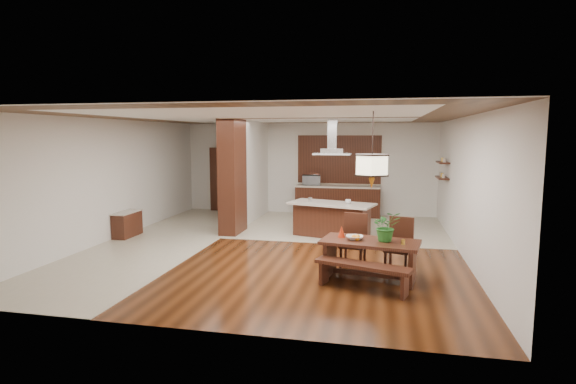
% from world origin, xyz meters
% --- Properties ---
extents(room_shell, '(9.00, 9.04, 2.92)m').
position_xyz_m(room_shell, '(0.00, 0.00, 2.06)').
color(room_shell, '#321709').
rests_on(room_shell, ground).
extents(tile_hallway, '(2.50, 9.00, 0.01)m').
position_xyz_m(tile_hallway, '(-2.75, 0.00, 0.01)').
color(tile_hallway, beige).
rests_on(tile_hallway, ground).
extents(tile_kitchen, '(5.50, 4.00, 0.01)m').
position_xyz_m(tile_kitchen, '(1.25, 2.50, 0.01)').
color(tile_kitchen, beige).
rests_on(tile_kitchen, ground).
extents(soffit_band, '(8.00, 9.00, 0.02)m').
position_xyz_m(soffit_band, '(0.00, 0.00, 2.88)').
color(soffit_band, '#37200D').
rests_on(soffit_band, room_shell).
extents(partition_pier, '(0.45, 1.00, 2.90)m').
position_xyz_m(partition_pier, '(-1.40, 1.20, 1.45)').
color(partition_pier, black).
rests_on(partition_pier, ground).
extents(partition_stub, '(0.18, 2.40, 2.90)m').
position_xyz_m(partition_stub, '(-1.40, 3.30, 1.45)').
color(partition_stub, silver).
rests_on(partition_stub, ground).
extents(hallway_console, '(0.37, 0.88, 0.63)m').
position_xyz_m(hallway_console, '(-3.81, 0.20, 0.32)').
color(hallway_console, black).
rests_on(hallway_console, ground).
extents(hallway_doorway, '(1.10, 0.20, 2.10)m').
position_xyz_m(hallway_doorway, '(-2.70, 4.40, 1.05)').
color(hallway_doorway, black).
rests_on(hallway_doorway, ground).
extents(rear_counter, '(2.60, 0.62, 0.95)m').
position_xyz_m(rear_counter, '(1.00, 4.20, 0.48)').
color(rear_counter, black).
rests_on(rear_counter, ground).
extents(kitchen_window, '(2.60, 0.08, 1.50)m').
position_xyz_m(kitchen_window, '(1.00, 4.46, 1.75)').
color(kitchen_window, olive).
rests_on(kitchen_window, room_shell).
extents(shelf_lower, '(0.26, 0.90, 0.04)m').
position_xyz_m(shelf_lower, '(3.87, 2.60, 1.40)').
color(shelf_lower, black).
rests_on(shelf_lower, room_shell).
extents(shelf_upper, '(0.26, 0.90, 0.04)m').
position_xyz_m(shelf_upper, '(3.87, 2.60, 1.80)').
color(shelf_upper, black).
rests_on(shelf_upper, room_shell).
extents(dining_table, '(1.77, 1.09, 0.69)m').
position_xyz_m(dining_table, '(2.16, -1.93, 0.51)').
color(dining_table, black).
rests_on(dining_table, ground).
extents(dining_bench, '(1.60, 0.82, 0.44)m').
position_xyz_m(dining_bench, '(2.06, -2.52, 0.22)').
color(dining_bench, black).
rests_on(dining_bench, ground).
extents(dining_chair_left, '(0.52, 0.52, 1.03)m').
position_xyz_m(dining_chair_left, '(1.84, -1.37, 0.52)').
color(dining_chair_left, black).
rests_on(dining_chair_left, ground).
extents(dining_chair_right, '(0.55, 0.55, 1.02)m').
position_xyz_m(dining_chair_right, '(2.65, -1.50, 0.51)').
color(dining_chair_right, black).
rests_on(dining_chair_right, ground).
extents(pendant_lantern, '(0.64, 0.64, 1.31)m').
position_xyz_m(pendant_lantern, '(2.16, -1.93, 2.25)').
color(pendant_lantern, '#FFF1C3').
rests_on(pendant_lantern, room_shell).
extents(foliage_plant, '(0.57, 0.53, 0.52)m').
position_xyz_m(foliage_plant, '(2.42, -1.92, 0.95)').
color(foliage_plant, '#246A23').
rests_on(foliage_plant, dining_table).
extents(fruit_bowl, '(0.32, 0.32, 0.07)m').
position_xyz_m(fruit_bowl, '(1.89, -1.92, 0.73)').
color(fruit_bowl, beige).
rests_on(fruit_bowl, dining_table).
extents(napkin_cone, '(0.17, 0.17, 0.20)m').
position_xyz_m(napkin_cone, '(1.65, -1.77, 0.79)').
color(napkin_cone, '#A7240B').
rests_on(napkin_cone, dining_table).
extents(gold_ornament, '(0.08, 0.08, 0.09)m').
position_xyz_m(gold_ornament, '(2.71, -2.10, 0.73)').
color(gold_ornament, gold).
rests_on(gold_ornament, dining_table).
extents(kitchen_island, '(2.23, 1.41, 0.85)m').
position_xyz_m(kitchen_island, '(1.14, 1.26, 0.44)').
color(kitchen_island, black).
rests_on(kitchen_island, ground).
extents(range_hood, '(0.90, 0.55, 0.87)m').
position_xyz_m(range_hood, '(1.14, 1.26, 2.46)').
color(range_hood, silver).
rests_on(range_hood, room_shell).
extents(island_cup, '(0.16, 0.16, 0.11)m').
position_xyz_m(island_cup, '(1.54, 1.15, 0.91)').
color(island_cup, white).
rests_on(island_cup, kitchen_island).
extents(microwave, '(0.61, 0.46, 0.31)m').
position_xyz_m(microwave, '(0.17, 4.17, 1.10)').
color(microwave, silver).
rests_on(microwave, rear_counter).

